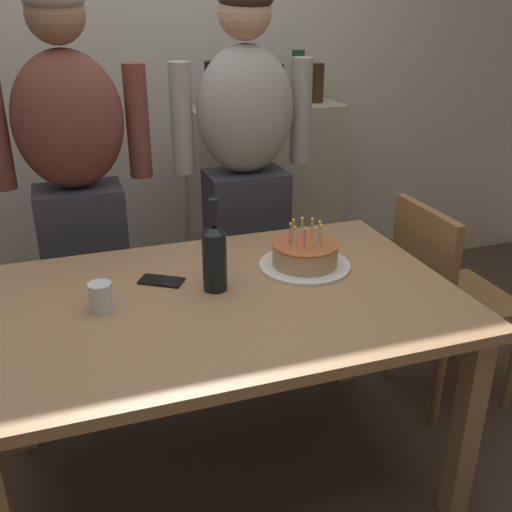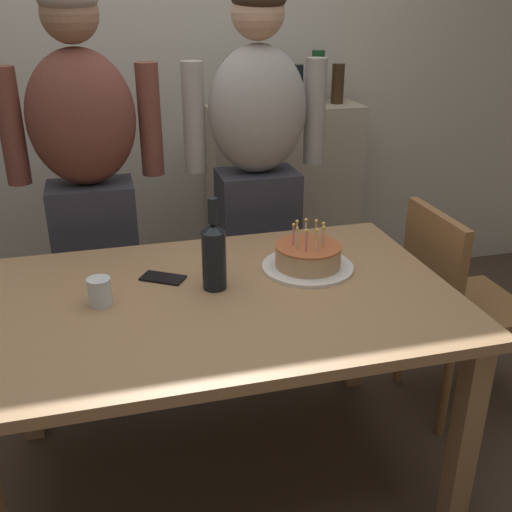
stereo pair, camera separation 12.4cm
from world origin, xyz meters
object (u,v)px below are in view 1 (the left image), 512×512
at_px(person_man_bearded, 78,199).
at_px(dining_chair, 440,289).
at_px(birthday_cake, 305,256).
at_px(cell_phone, 161,281).
at_px(water_glass_near, 101,297).
at_px(wine_bottle, 215,255).
at_px(person_woman_cardigan, 246,182).

xyz_separation_m(person_man_bearded, dining_chair, (1.34, -0.55, -0.36)).
height_order(birthday_cake, cell_phone, birthday_cake).
height_order(water_glass_near, person_man_bearded, person_man_bearded).
xyz_separation_m(wine_bottle, cell_phone, (-0.16, 0.11, -0.11)).
relative_size(cell_phone, person_man_bearded, 0.09).
bearing_deg(water_glass_near, person_woman_cardigan, 45.73).
relative_size(birthday_cake, person_man_bearded, 0.19).
relative_size(person_man_bearded, person_woman_cardigan, 1.00).
bearing_deg(wine_bottle, water_glass_near, -176.31).
distance_m(birthday_cake, person_woman_cardigan, 0.62).
bearing_deg(water_glass_near, dining_chair, 6.53).
bearing_deg(dining_chair, water_glass_near, 96.53).
height_order(person_man_bearded, person_woman_cardigan, same).
bearing_deg(birthday_cake, water_glass_near, -172.97).
height_order(cell_phone, person_man_bearded, person_man_bearded).
xyz_separation_m(water_glass_near, person_man_bearded, (-0.01, 0.70, 0.09)).
distance_m(person_woman_cardigan, dining_chair, 0.92).
relative_size(water_glass_near, person_man_bearded, 0.05).
xyz_separation_m(birthday_cake, water_glass_near, (-0.70, -0.09, 0.00)).
xyz_separation_m(birthday_cake, dining_chair, (0.63, 0.07, -0.26)).
xyz_separation_m(cell_phone, person_woman_cardigan, (0.48, 0.57, 0.13)).
bearing_deg(cell_phone, water_glass_near, -115.42).
height_order(birthday_cake, dining_chair, birthday_cake).
bearing_deg(dining_chair, wine_bottle, 97.58).
xyz_separation_m(water_glass_near, wine_bottle, (0.36, 0.02, 0.08)).
bearing_deg(water_glass_near, birthday_cake, 7.03).
distance_m(water_glass_near, person_woman_cardigan, 0.99).
height_order(cell_phone, person_woman_cardigan, person_woman_cardigan).
xyz_separation_m(water_glass_near, dining_chair, (1.33, 0.15, -0.27)).
bearing_deg(person_woman_cardigan, birthday_cake, 91.33).
bearing_deg(dining_chair, cell_phone, 91.15).
distance_m(person_man_bearded, person_woman_cardigan, 0.70).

